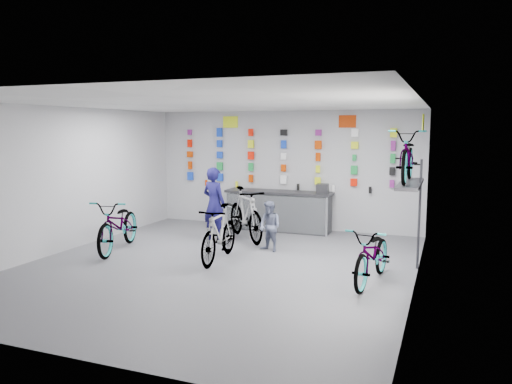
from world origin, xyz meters
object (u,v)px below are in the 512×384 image
at_px(counter, 278,211).
at_px(bike_right, 373,255).
at_px(clerk, 214,204).
at_px(customer, 270,226).
at_px(bike_center, 219,233).
at_px(bike_service, 245,214).
at_px(bike_left, 119,225).

distance_m(counter, bike_right, 4.55).
height_order(clerk, customer, clerk).
distance_m(bike_center, clerk, 1.87).
distance_m(counter, customer, 2.18).
xyz_separation_m(bike_right, bike_service, (-3.20, 2.27, 0.12)).
bearing_deg(clerk, customer, 176.55).
distance_m(clerk, customer, 1.66).
relative_size(counter, bike_service, 1.34).
xyz_separation_m(bike_left, bike_service, (2.08, 1.91, 0.05)).
bearing_deg(customer, bike_left, -136.44).
distance_m(counter, bike_service, 1.34).
height_order(bike_left, bike_right, bike_left).
bearing_deg(customer, bike_service, 160.49).
distance_m(bike_left, bike_right, 5.29).
distance_m(bike_right, bike_service, 3.93).
height_order(bike_right, bike_service, bike_service).
bearing_deg(bike_right, clerk, 159.85).
xyz_separation_m(bike_left, clerk, (1.43, 1.61, 0.29)).
xyz_separation_m(bike_service, customer, (0.89, -0.83, -0.08)).
height_order(bike_service, customer, bike_service).
relative_size(bike_center, clerk, 1.07).
bearing_deg(bike_left, bike_center, -15.90).
xyz_separation_m(bike_left, bike_right, (5.28, -0.36, -0.07)).
xyz_separation_m(counter, bike_center, (-0.12, -3.21, 0.06)).
distance_m(bike_left, clerk, 2.18).
relative_size(counter, clerk, 1.61).
distance_m(counter, bike_center, 3.21).
bearing_deg(bike_center, bike_left, 175.21).
bearing_deg(bike_right, bike_service, 151.62).
height_order(bike_right, clerk, clerk).
xyz_separation_m(bike_center, bike_service, (-0.24, 1.92, 0.06)).
height_order(counter, bike_service, bike_service).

